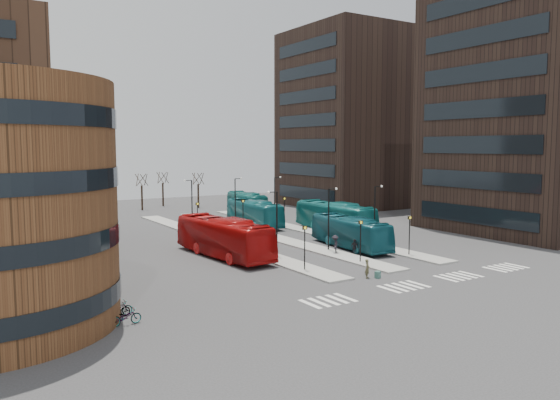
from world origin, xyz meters
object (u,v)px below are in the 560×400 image
teal_bus_c (335,217)px  bicycle_near (126,317)px  traveller (367,269)px  teal_bus_b (254,213)px  commuter_b (355,247)px  teal_bus_d (247,202)px  bicycle_far (117,309)px  red_bus (223,237)px  teal_bus_a (350,232)px  suitcase (378,275)px  commuter_c (335,245)px  commuter_a (266,250)px  bicycle_mid (117,310)px

teal_bus_c → bicycle_near: size_ratio=6.91×
traveller → teal_bus_b: bearing=37.9°
bicycle_near → commuter_b: bearing=-73.8°
commuter_b → teal_bus_b: bearing=-11.6°
teal_bus_d → bicycle_far: 52.72m
bicycle_near → bicycle_far: bearing=-3.8°
red_bus → teal_bus_a: 13.28m
suitcase → commuter_c: commuter_c is taller
teal_bus_b → commuter_b: bearing=-88.9°
commuter_b → teal_bus_d: bearing=-20.1°
teal_bus_c → commuter_b: bearing=-119.0°
teal_bus_b → commuter_b: size_ratio=8.04×
suitcase → commuter_a: (-3.82, 10.85, 0.54)m
teal_bus_d → commuter_c: teal_bus_d is taller
teal_bus_b → traveller: (-6.37, -29.49, -0.92)m
traveller → commuter_a: bearing=66.8°
suitcase → bicycle_mid: size_ratio=0.35×
teal_bus_d → bicycle_mid: bearing=-119.6°
traveller → bicycle_mid: size_ratio=0.97×
teal_bus_c → teal_bus_d: (0.10, 22.52, -0.22)m
teal_bus_c → commuter_a: bearing=-146.9°
commuter_a → commuter_c: bearing=172.3°
teal_bus_c → commuter_b: 14.32m
teal_bus_b → bicycle_far: (-25.80, -28.93, -1.18)m
bicycle_mid → red_bus: bearing=-44.0°
commuter_a → bicycle_near: 20.02m
teal_bus_d → bicycle_near: bearing=-118.5°
commuter_b → traveller: bearing=138.1°
commuter_b → commuter_c: size_ratio=0.82×
teal_bus_b → teal_bus_c: bearing=-53.5°
red_bus → teal_bus_a: red_bus is taller
suitcase → bicycle_near: 20.14m
bicycle_far → teal_bus_b: bearing=-46.8°
teal_bus_a → red_bus: bearing=175.0°
teal_bus_a → traveller: (-7.09, -10.79, -0.85)m
bicycle_far → teal_bus_d: bearing=-42.2°
bicycle_mid → teal_bus_a: bearing=-66.7°
teal_bus_c → traveller: teal_bus_c is taller
suitcase → commuter_a: commuter_a is taller
teal_bus_d → commuter_b: bearing=-94.3°
suitcase → traveller: traveller is taller
teal_bus_d → commuter_c: 34.68m
teal_bus_c → teal_bus_d: teal_bus_c is taller
bicycle_mid → bicycle_far: 0.06m
teal_bus_c → commuter_c: (-8.52, -11.06, -0.89)m
teal_bus_c → commuter_a: (-15.42, -9.64, -0.99)m
teal_bus_d → suitcase: bearing=-97.7°
suitcase → bicycle_far: 20.15m
commuter_c → teal_bus_a: bearing=154.1°
commuter_a → commuter_c: 7.05m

